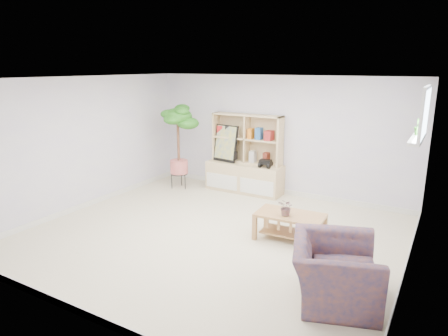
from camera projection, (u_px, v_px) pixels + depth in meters
The scene contains 14 objects.
floor at pixel (214, 235), 6.26m from camera, with size 5.50×5.00×0.01m, color beige.
ceiling at pixel (212, 78), 5.66m from camera, with size 5.50×5.00×0.01m, color white.
walls at pixel (213, 161), 5.96m from camera, with size 5.51×5.01×2.40m.
baseboard at pixel (214, 232), 6.25m from camera, with size 5.50×5.00×0.10m, color silver, non-canonical shape.
window at pixel (425, 114), 4.94m from camera, with size 0.10×0.98×0.68m, color white, non-canonical shape.
window_sill at pixel (417, 139), 5.05m from camera, with size 0.14×1.00×0.04m, color silver.
storage_unit at pixel (245, 154), 8.23m from camera, with size 1.62×0.55×1.62m, color tan, non-canonical shape.
poster at pixel (226, 143), 8.37m from camera, with size 0.56×0.13×0.77m, color yellow, non-canonical shape.
toy_truck at pixel (266, 163), 7.94m from camera, with size 0.33×0.23×0.18m, color black, non-canonical shape.
coffee_table at pixel (290, 227), 6.05m from camera, with size 1.01×0.55×0.41m, color #A27C43, non-canonical shape.
table_plant at pixel (286, 207), 5.90m from camera, with size 0.23×0.20×0.26m, color #1F7933.
floor_tree at pixel (178, 147), 8.46m from camera, with size 0.66×0.66×1.79m, color #1B6B11, non-canonical shape.
armchair at pixel (335, 267), 4.45m from camera, with size 1.06×0.93×0.79m, color navy.
sill_plant at pixel (419, 126), 5.16m from camera, with size 0.13×0.10×0.23m, color #1B6B11.
Camera 1 is at (3.05, -4.94, 2.58)m, focal length 32.00 mm.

